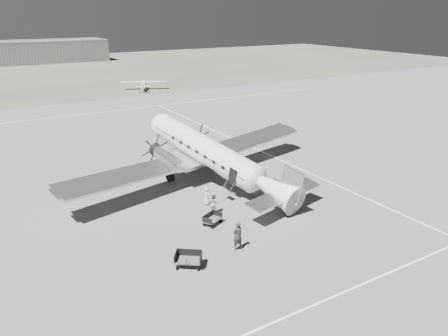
# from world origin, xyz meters

# --- Properties ---
(ground) EXTENTS (260.00, 260.00, 0.00)m
(ground) POSITION_xyz_m (0.00, 0.00, 0.00)
(ground) COLOR slate
(ground) RESTS_ON ground
(taxi_line_near) EXTENTS (60.00, 0.15, 0.01)m
(taxi_line_near) POSITION_xyz_m (0.00, -14.00, 0.01)
(taxi_line_near) COLOR white
(taxi_line_near) RESTS_ON ground
(taxi_line_right) EXTENTS (0.15, 80.00, 0.01)m
(taxi_line_right) POSITION_xyz_m (12.00, 0.00, 0.01)
(taxi_line_right) COLOR white
(taxi_line_right) RESTS_ON ground
(taxi_line_horizon) EXTENTS (90.00, 0.15, 0.01)m
(taxi_line_horizon) POSITION_xyz_m (0.00, 40.00, 0.01)
(taxi_line_horizon) COLOR white
(taxi_line_horizon) RESTS_ON ground
(grass_infield) EXTENTS (260.00, 90.00, 0.01)m
(grass_infield) POSITION_xyz_m (0.00, 95.00, 0.00)
(grass_infield) COLOR #5E5D4F
(grass_infield) RESTS_ON ground
(hangar_main) EXTENTS (42.00, 14.00, 6.60)m
(hangar_main) POSITION_xyz_m (5.00, 120.00, 3.30)
(hangar_main) COLOR slate
(hangar_main) RESTS_ON ground
(dc3_airliner) EXTENTS (31.91, 25.48, 5.37)m
(dc3_airliner) POSITION_xyz_m (2.32, 4.31, 2.68)
(dc3_airliner) COLOR #BBBBBE
(dc3_airliner) RESTS_ON ground
(light_plane_right) EXTENTS (11.29, 10.41, 1.89)m
(light_plane_right) POSITION_xyz_m (15.55, 56.17, 0.94)
(light_plane_right) COLOR silver
(light_plane_right) RESTS_ON ground
(baggage_cart_near) EXTENTS (1.81, 1.60, 0.85)m
(baggage_cart_near) POSITION_xyz_m (-1.76, -2.80, 0.42)
(baggage_cart_near) COLOR #4F4F4F
(baggage_cart_near) RESTS_ON ground
(baggage_cart_far) EXTENTS (2.14, 2.03, 0.99)m
(baggage_cart_far) POSITION_xyz_m (-5.88, -7.03, 0.49)
(baggage_cart_far) COLOR #4F4F4F
(baggage_cart_far) RESTS_ON ground
(ground_crew) EXTENTS (0.76, 0.51, 2.04)m
(ground_crew) POSITION_xyz_m (-2.09, -6.80, 1.02)
(ground_crew) COLOR #2F2F2F
(ground_crew) RESTS_ON ground
(ramp_agent) EXTENTS (0.79, 0.95, 1.77)m
(ramp_agent) POSITION_xyz_m (-0.68, -1.13, 0.89)
(ramp_agent) COLOR #B3B3B1
(ramp_agent) RESTS_ON ground
(passenger) EXTENTS (0.56, 0.81, 1.58)m
(passenger) POSITION_xyz_m (-0.39, 0.59, 0.79)
(passenger) COLOR silver
(passenger) RESTS_ON ground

